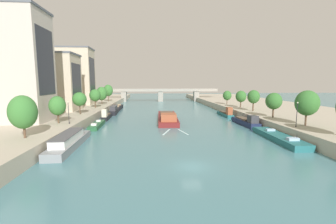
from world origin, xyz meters
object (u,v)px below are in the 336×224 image
Objects in this scene: tree_right_midway at (274,101)px; lamppost_right_bank at (297,113)px; barge_midriver at (168,117)px; bridge_far at (160,93)px; tree_right_third at (254,97)px; tree_left_third at (23,112)px; tree_right_by_lamp at (307,103)px; moored_boat_left_second at (97,125)px; moored_boat_left_midway at (114,110)px; tree_left_distant at (102,94)px; tree_left_nearest at (108,90)px; tree_left_by_lamp at (79,99)px; moored_boat_right_lone at (278,137)px; moored_boat_left_end at (69,141)px; tree_left_far at (57,106)px; tree_right_end_of_row at (227,96)px; lamppost_left_bank at (69,111)px; tree_left_end_of_row at (95,95)px; moored_boat_right_gap_after at (246,121)px; moored_boat_left_upstream at (106,116)px; moored_boat_left_gap_after at (118,107)px; tree_right_distant at (241,96)px.

lamppost_right_bank is (-1.98, -12.00, -1.35)m from tree_right_midway.
bridge_far is (0.62, 66.19, 3.78)m from barge_midriver.
tree_right_midway is at bearing -92.58° from tree_right_third.
tree_right_by_lamp reaches higher than tree_left_third.
moored_boat_left_second is 23.52m from moored_boat_left_midway.
tree_left_distant reaches higher than moored_boat_left_midway.
tree_left_third is 67.80m from tree_left_nearest.
moored_boat_right_lone is at bearing -26.94° from tree_left_by_lamp.
moored_boat_left_second is at bearing 88.79° from moored_boat_left_end.
moored_boat_right_lone is at bearing -168.19° from lamppost_right_bank.
barge_midriver is at bearing -47.41° from tree_left_distant.
tree_left_nearest is (0.24, 55.08, 1.26)m from tree_left_far.
moored_boat_left_end is 3.44× the size of lamppost_right_bank.
tree_left_nearest reaches higher than tree_right_by_lamp.
moored_boat_left_second is 0.99× the size of moored_boat_left_midway.
tree_right_end_of_row is at bearing 9.56° from moored_boat_left_midway.
tree_left_third is at bearing -160.71° from tree_right_midway.
tree_left_nearest is at bearing 129.28° from tree_right_by_lamp.
lamppost_left_bank reaches higher than moored_boat_left_midway.
moored_boat_left_second is 1.52× the size of tree_left_nearest.
tree_left_distant reaches higher than tree_left_by_lamp.
tree_left_end_of_row reaches higher than tree_right_midway.
tree_right_midway reaches higher than moored_boat_right_gap_after.
tree_left_by_lamp is 51.68m from lamppost_right_bank.
lamppost_right_bank is at bearing -24.18° from tree_left_by_lamp.
moored_boat_right_lone is 2.16× the size of tree_left_nearest.
moored_boat_left_midway is at bearing 88.49° from moored_boat_left_upstream.
tree_left_third reaches higher than tree_right_end_of_row.
moored_boat_right_gap_after is at bearing -17.86° from moored_boat_left_upstream.
lamppost_right_bank is (40.91, -38.33, 3.80)m from moored_boat_left_midway.
moored_boat_left_upstream is 51.05m from tree_right_by_lamp.
barge_midriver is 3.91× the size of tree_right_third.
barge_midriver is 34.36m from moored_boat_left_gap_after.
tree_left_by_lamp reaches higher than tree_right_distant.
tree_left_distant is 42.15m from lamppost_left_bank.
tree_right_end_of_row is (43.08, -6.52, 5.06)m from moored_boat_left_gap_after.
tree_right_midway reaches higher than moored_boat_left_upstream.
tree_left_distant reaches higher than moored_boat_left_upstream.
tree_right_distant is at bearing -16.50° from tree_left_distant.
moored_boat_left_end is 46.41m from tree_right_midway.
tree_left_third is at bearing -157.94° from moored_boat_left_end.
tree_left_end_of_row is 30.00m from lamppost_left_bank.
moored_boat_right_lone is at bearing -54.67° from moored_boat_left_gap_after.
tree_right_by_lamp is 1.11× the size of tree_right_third.
tree_left_nearest reaches higher than tree_right_end_of_row.
moored_boat_left_second is at bearing 50.25° from tree_left_far.
lamppost_left_bank is at bearing 169.56° from moored_boat_right_lone.
tree_right_distant is 1.19× the size of lamppost_right_bank.
moored_boat_left_gap_after is 45.61m from lamppost_left_bank.
barge_midriver is at bearing 140.57° from tree_right_by_lamp.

